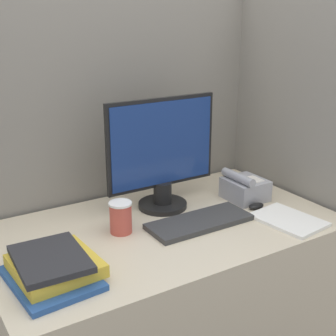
{
  "coord_description": "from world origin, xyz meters",
  "views": [
    {
      "loc": [
        -0.83,
        -0.99,
        1.51
      ],
      "look_at": [
        0.04,
        0.41,
        0.95
      ],
      "focal_mm": 50.0,
      "sensor_mm": 36.0,
      "label": 1
    }
  ],
  "objects_px": {
    "coffee_cup": "(121,217)",
    "desk_telephone": "(244,188)",
    "mouse": "(256,206)",
    "monitor": "(162,157)",
    "keyboard": "(200,222)",
    "book_stack": "(53,268)"
  },
  "relations": [
    {
      "from": "mouse",
      "to": "book_stack",
      "type": "distance_m",
      "value": 0.88
    },
    {
      "from": "coffee_cup",
      "to": "mouse",
      "type": "bearing_deg",
      "value": -10.05
    },
    {
      "from": "monitor",
      "to": "mouse",
      "type": "height_order",
      "value": "monitor"
    },
    {
      "from": "keyboard",
      "to": "coffee_cup",
      "type": "relative_size",
      "value": 3.44
    },
    {
      "from": "monitor",
      "to": "keyboard",
      "type": "height_order",
      "value": "monitor"
    },
    {
      "from": "mouse",
      "to": "desk_telephone",
      "type": "height_order",
      "value": "desk_telephone"
    },
    {
      "from": "keyboard",
      "to": "mouse",
      "type": "xyz_separation_m",
      "value": [
        0.28,
        -0.0,
        0.0
      ]
    },
    {
      "from": "monitor",
      "to": "desk_telephone",
      "type": "distance_m",
      "value": 0.39
    },
    {
      "from": "book_stack",
      "to": "desk_telephone",
      "type": "relative_size",
      "value": 1.72
    },
    {
      "from": "coffee_cup",
      "to": "keyboard",
      "type": "bearing_deg",
      "value": -19.06
    },
    {
      "from": "mouse",
      "to": "coffee_cup",
      "type": "height_order",
      "value": "coffee_cup"
    },
    {
      "from": "mouse",
      "to": "book_stack",
      "type": "xyz_separation_m",
      "value": [
        -0.87,
        -0.07,
        0.02
      ]
    },
    {
      "from": "desk_telephone",
      "to": "coffee_cup",
      "type": "bearing_deg",
      "value": -179.33
    },
    {
      "from": "book_stack",
      "to": "coffee_cup",
      "type": "bearing_deg",
      "value": 28.96
    },
    {
      "from": "coffee_cup",
      "to": "desk_telephone",
      "type": "height_order",
      "value": "desk_telephone"
    },
    {
      "from": "monitor",
      "to": "desk_telephone",
      "type": "height_order",
      "value": "monitor"
    },
    {
      "from": "mouse",
      "to": "coffee_cup",
      "type": "xyz_separation_m",
      "value": [
        -0.56,
        0.1,
        0.05
      ]
    },
    {
      "from": "keyboard",
      "to": "coffee_cup",
      "type": "bearing_deg",
      "value": 160.94
    },
    {
      "from": "monitor",
      "to": "coffee_cup",
      "type": "xyz_separation_m",
      "value": [
        -0.25,
        -0.12,
        -0.15
      ]
    },
    {
      "from": "keyboard",
      "to": "mouse",
      "type": "relative_size",
      "value": 5.75
    },
    {
      "from": "mouse",
      "to": "book_stack",
      "type": "relative_size",
      "value": 0.23
    },
    {
      "from": "monitor",
      "to": "book_stack",
      "type": "xyz_separation_m",
      "value": [
        -0.56,
        -0.29,
        -0.18
      ]
    }
  ]
}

